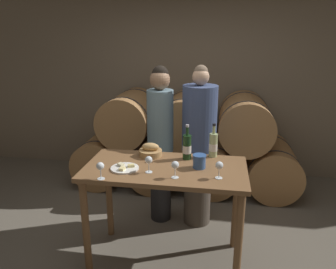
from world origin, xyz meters
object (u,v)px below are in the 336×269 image
at_px(tasting_table, 165,182).
at_px(bread_basket, 151,151).
at_px(wine_glass_center, 175,166).
at_px(wine_bottle_red, 187,147).
at_px(wine_bottle_white, 213,145).
at_px(person_right, 199,147).
at_px(wine_glass_far_left, 100,167).
at_px(blue_crock, 199,161).
at_px(person_left, 160,142).
at_px(wine_glass_left, 149,161).
at_px(wine_glass_right, 219,166).
at_px(cheese_plate, 125,168).

bearing_deg(tasting_table, bread_basket, 127.35).
bearing_deg(wine_glass_center, wine_bottle_red, 83.27).
bearing_deg(wine_bottle_white, person_right, 112.41).
relative_size(person_right, wine_glass_far_left, 12.31).
xyz_separation_m(tasting_table, blue_crock, (0.29, 0.02, 0.21)).
xyz_separation_m(wine_bottle_white, bread_basket, (-0.58, -0.08, -0.07)).
relative_size(blue_crock, wine_glass_far_left, 0.84).
relative_size(wine_bottle_white, wine_glass_far_left, 2.25).
height_order(person_left, wine_bottle_white, person_left).
bearing_deg(wine_glass_left, wine_glass_right, -2.26).
bearing_deg(wine_glass_far_left, wine_glass_left, 28.33).
height_order(tasting_table, wine_glass_left, wine_glass_left).
relative_size(person_left, wine_glass_right, 12.22).
bearing_deg(person_right, bread_basket, -132.33).
bearing_deg(wine_glass_left, wine_bottle_red, 51.37).
xyz_separation_m(bread_basket, cheese_plate, (-0.15, -0.34, -0.04)).
bearing_deg(wine_glass_left, wine_glass_center, -16.93).
distance_m(wine_glass_center, wine_glass_right, 0.35).
height_order(bread_basket, wine_glass_right, wine_glass_right).
bearing_deg(wine_bottle_white, cheese_plate, -150.11).
relative_size(person_right, wine_glass_left, 12.31).
xyz_separation_m(person_left, wine_bottle_white, (0.58, -0.39, 0.14)).
xyz_separation_m(cheese_plate, wine_glass_right, (0.80, -0.06, 0.09)).
height_order(bread_basket, wine_glass_far_left, wine_glass_far_left).
bearing_deg(wine_glass_center, wine_glass_left, 163.07).
bearing_deg(cheese_plate, bread_basket, 66.13).
xyz_separation_m(cheese_plate, wine_glass_left, (0.22, -0.03, 0.09)).
bearing_deg(bread_basket, wine_glass_right, -31.77).
bearing_deg(person_left, wine_bottle_red, -55.34).
bearing_deg(wine_glass_center, bread_basket, 123.66).
distance_m(bread_basket, wine_glass_left, 0.39).
distance_m(wine_bottle_white, wine_glass_center, 0.60).
height_order(person_right, wine_glass_far_left, person_right).
relative_size(tasting_table, wine_glass_center, 9.84).
distance_m(blue_crock, wine_glass_left, 0.44).
bearing_deg(wine_glass_far_left, person_right, 55.57).
bearing_deg(tasting_table, person_left, 103.95).
distance_m(wine_bottle_red, wine_glass_left, 0.45).
distance_m(wine_glass_left, wine_glass_right, 0.58).
bearing_deg(wine_glass_far_left, tasting_table, 34.95).
bearing_deg(wine_glass_center, person_right, 82.13).
distance_m(cheese_plate, wine_glass_far_left, 0.27).
height_order(person_right, bread_basket, person_right).
relative_size(wine_bottle_white, wine_glass_left, 2.25).
bearing_deg(person_right, wine_bottle_red, -98.84).
distance_m(wine_bottle_red, blue_crock, 0.23).
relative_size(tasting_table, cheese_plate, 5.82).
relative_size(blue_crock, cheese_plate, 0.50).
bearing_deg(wine_bottle_white, person_left, 146.11).
distance_m(wine_bottle_red, wine_glass_far_left, 0.83).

